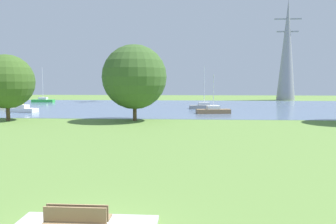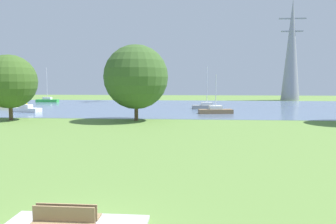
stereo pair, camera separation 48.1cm
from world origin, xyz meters
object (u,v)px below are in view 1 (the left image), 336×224
bench_facing_water (80,220)px  tree_east_near (134,77)px  sailboat_white (22,109)px  sailboat_yellow (8,105)px  electricity_pylon (287,50)px  tree_west_near (7,82)px  sailboat_gray (204,106)px  sailboat_brown (213,110)px  sailboat_green (43,100)px

bench_facing_water → tree_east_near: tree_east_near is taller
sailboat_white → tree_east_near: size_ratio=0.74×
sailboat_yellow → electricity_pylon: 62.86m
tree_west_near → electricity_pylon: 64.40m
sailboat_white → sailboat_gray: bearing=15.8°
sailboat_gray → tree_east_near: 19.77m
bench_facing_water → sailboat_white: (-21.52, 37.53, -0.01)m
electricity_pylon → sailboat_gray: bearing=-127.6°
sailboat_brown → sailboat_white: sailboat_white is taller
sailboat_white → tree_east_near: tree_east_near is taller
bench_facing_water → sailboat_gray: 45.59m
sailboat_gray → electricity_pylon: 36.86m
sailboat_green → sailboat_yellow: bearing=-89.7°
tree_west_near → electricity_pylon: bearing=45.5°
sailboat_brown → tree_east_near: bearing=-136.8°
tree_east_near → sailboat_brown: bearing=43.2°
sailboat_green → sailboat_yellow: sailboat_green is taller
bench_facing_water → tree_west_near: tree_west_near is taller
sailboat_white → electricity_pylon: electricity_pylon is taller
sailboat_green → electricity_pylon: 58.54m
tree_east_near → tree_west_near: bearing=-176.8°
tree_west_near → tree_east_near: 14.75m
tree_east_near → electricity_pylon: size_ratio=0.36×
tree_east_near → electricity_pylon: electricity_pylon is taller
sailboat_brown → sailboat_white: size_ratio=0.85×
sailboat_brown → electricity_pylon: electricity_pylon is taller
sailboat_gray → bench_facing_water: bearing=-97.2°
bench_facing_water → tree_west_near: 32.83m
bench_facing_water → sailboat_white: sailboat_white is taller
electricity_pylon → sailboat_brown: bearing=-119.8°
sailboat_green → sailboat_yellow: 14.03m
sailboat_green → sailboat_white: (7.52, -23.37, -0.02)m
sailboat_yellow → electricity_pylon: bearing=24.9°
sailboat_white → sailboat_yellow: sailboat_yellow is taller
bench_facing_water → sailboat_green: (-29.04, 60.90, 0.00)m
bench_facing_water → tree_east_near: 28.66m
sailboat_yellow → tree_east_near: size_ratio=0.85×
bench_facing_water → sailboat_green: bearing=115.5°
sailboat_gray → electricity_pylon: bearing=52.4°
tree_east_near → sailboat_yellow: bearing=144.1°
sailboat_gray → tree_east_near: tree_east_near is taller
sailboat_gray → sailboat_white: size_ratio=1.10×
sailboat_green → sailboat_brown: bearing=-33.5°
sailboat_white → sailboat_green: bearing=107.8°
sailboat_yellow → tree_west_near: size_ratio=0.97×
sailboat_gray → sailboat_green: sailboat_green is taller
sailboat_yellow → sailboat_white: bearing=-51.4°
tree_west_near → sailboat_gray: bearing=37.4°
sailboat_gray → tree_west_near: bearing=-142.6°
bench_facing_water → electricity_pylon: electricity_pylon is taller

